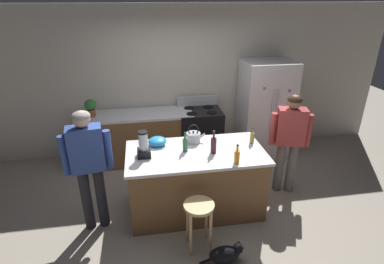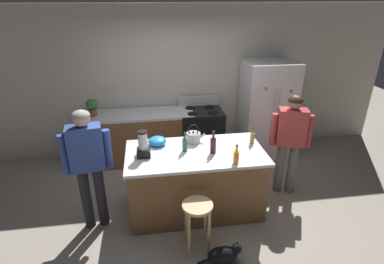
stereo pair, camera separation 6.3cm
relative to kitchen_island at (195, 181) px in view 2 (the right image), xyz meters
The scene contains 18 objects.
ground_plane 0.46m from the kitchen_island, ahead, with size 14.00×14.00×0.00m, color #9E9384.
back_wall 2.14m from the kitchen_island, 90.00° to the left, with size 8.00×0.10×2.70m, color beige.
kitchen_island is the anchor object (origin of this frame).
back_counter_run 1.74m from the kitchen_island, 117.30° to the left, with size 2.00×0.64×0.92m.
refrigerator 2.22m from the kitchen_island, 43.58° to the left, with size 0.90×0.73×1.77m.
stove_range 1.56m from the kitchen_island, 77.00° to the left, with size 0.76×0.65×1.10m.
person_by_island_left 1.46m from the kitchen_island, behind, with size 0.60×0.28×1.63m.
person_by_sink_right 1.53m from the kitchen_island, ahead, with size 0.59×0.32×1.56m.
bar_stool 0.74m from the kitchen_island, 97.07° to the right, with size 0.36×0.36×0.63m.
cat 1.09m from the kitchen_island, 80.03° to the right, with size 0.52×0.18×0.26m.
potted_plant 2.27m from the kitchen_island, 134.60° to the left, with size 0.20×0.20×0.30m.
blender_appliance 0.91m from the kitchen_island, behind, with size 0.17×0.17×0.35m.
bottle_vinegar 0.99m from the kitchen_island, ahead, with size 0.06×0.06×0.24m.
bottle_olive_oil 0.58m from the kitchen_island, 166.56° to the left, with size 0.07×0.07×0.28m.
bottle_wine 0.62m from the kitchen_island, 18.14° to the right, with size 0.08×0.08×0.32m.
bottle_soda 0.80m from the kitchen_island, 40.57° to the right, with size 0.07×0.07×0.26m.
mixing_bowl 0.76m from the kitchen_island, 150.46° to the left, with size 0.25×0.25×0.11m, color #268CD8.
tea_kettle 0.61m from the kitchen_island, 86.17° to the left, with size 0.28×0.20×0.27m.
Camera 2 is at (-0.57, -3.52, 2.83)m, focal length 28.48 mm.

